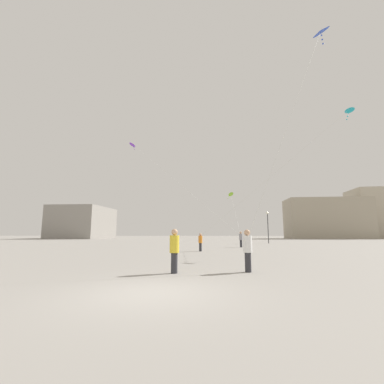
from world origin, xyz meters
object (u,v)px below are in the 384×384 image
Objects in this scene: kite_lime_diamond at (231,195)px; building_right_hall at (377,214)px; kite_cyan_diamond at (344,115)px; person_in_yellow at (174,249)px; person_in_grey at (241,239)px; lamppost_east at (268,222)px; person_in_white at (248,249)px; building_centre_hall at (326,219)px; kite_cobalt_diamond at (320,33)px; person_in_orange at (200,241)px; kite_violet_diamond at (134,146)px; building_left_hall at (83,223)px.

building_right_hall reaches higher than kite_lime_diamond.
building_right_hall is at bearing 57.98° from kite_cyan_diamond.
kite_cyan_diamond is at bearing -90.52° from person_in_yellow.
building_right_hall reaches higher than person_in_grey.
person_in_yellow is at bearing -107.99° from lamppost_east.
building_right_hall is at bearing -24.71° from person_in_white.
building_right_hall is at bearing 97.11° from person_in_grey.
kite_lime_diamond is 51.77m from building_centre_hall.
kite_lime_diamond is 68.28m from building_right_hall.
kite_cobalt_diamond is at bearing -112.34° from building_centre_hall.
person_in_orange is at bearing 20.34° from person_in_white.
lamppost_east is (5.56, 12.04, 2.34)m from person_in_grey.
lamppost_east is (-24.58, -37.22, -2.44)m from building_centre_hall.
person_in_yellow is 0.35× the size of lamppost_east.
kite_violet_diamond reaches higher than building_left_hall.
building_centre_hall is at bearing 68.91° from kite_cyan_diamond.
person_in_white is 0.97× the size of person_in_grey.
building_left_hall is (-41.41, 39.27, -2.39)m from kite_lime_diamond.
person_in_orange is at bearing -121.46° from building_centre_hall.
person_in_yellow is at bearing -116.82° from building_centre_hall.
building_right_hall is at bearing 154.30° from person_in_orange.
kite_cobalt_diamond is at bearing -100.18° from person_in_yellow.
person_in_white is at bearing -92.91° from kite_lime_diamond.
person_in_white is 0.35× the size of lamppost_east.
kite_lime_diamond reaches higher than person_in_grey.
person_in_orange is 21.55m from lamppost_east.
building_right_hall reaches higher than lamppost_east.
building_centre_hall is at bearing -15.96° from person_in_white.
building_right_hall is (52.92, 75.28, 6.63)m from person_in_yellow.
kite_cobalt_diamond is at bearing -42.41° from person_in_white.
kite_violet_diamond is at bearing -128.26° from person_in_orange.
building_right_hall reaches higher than kite_violet_diamond.
person_in_yellow is at bearing 108.93° from person_in_white.
kite_lime_diamond is (4.33, 27.31, 6.09)m from person_in_yellow.
person_in_grey is 20.36m from person_in_yellow.
person_in_grey is 73.75m from building_right_hall.
building_centre_hall is (31.95, 68.54, 4.81)m from person_in_white.
lamppost_east is (20.26, 5.40, -11.17)m from kite_violet_diamond.
person_in_white is 77.35m from building_left_hall.
kite_lime_diamond reaches higher than person_in_white.
kite_cobalt_diamond is 69.77m from building_centre_hall.
person_in_yellow is 33.55m from lamppost_east.
building_left_hall reaches higher than person_in_grey.
kite_lime_diamond is 1.64× the size of lamppost_east.
kite_violet_diamond reaches higher than person_in_grey.
kite_cobalt_diamond is 2.74× the size of lamppost_east.
lamppost_east is (47.42, -34.75, -1.34)m from building_left_hall.
kite_cobalt_diamond is (8.09, -7.81, 13.40)m from person_in_orange.
person_in_grey is at bearing -86.56° from kite_lime_diamond.
building_left_hall is 0.81× the size of building_centre_hall.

